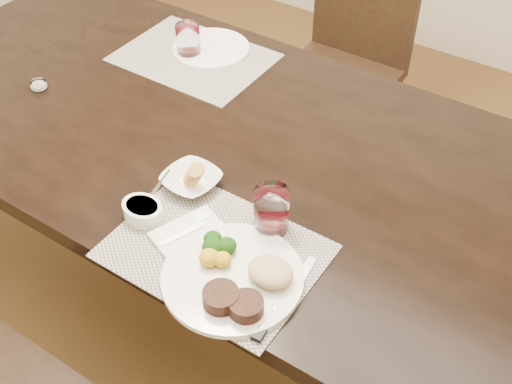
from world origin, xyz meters
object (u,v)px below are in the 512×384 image
Objects in this scene: dinner_plate at (237,278)px; cracker_bowl at (191,180)px; steak_knife at (275,310)px; far_plate at (211,48)px; wine_glass_near at (271,212)px; chair_far at (348,54)px.

dinner_plate is 0.33m from cracker_bowl.
steak_knife is at bearing -8.37° from dinner_plate.
far_plate is (-0.61, 0.73, -0.01)m from dinner_plate.
cracker_bowl is 1.31× the size of wine_glass_near.
far_plate is (-0.58, 0.55, -0.04)m from wine_glass_near.
wine_glass_near reaches higher than cracker_bowl.
chair_far is 8.05× the size of wine_glass_near.
dinner_plate is at bearing -73.12° from chair_far.
wine_glass_near is (0.38, -1.16, 0.30)m from chair_far.
chair_far reaches higher than cracker_bowl.
chair_far is at bearing 96.85° from cracker_bowl.
far_plate is at bearing 136.44° from wine_glass_near.
cracker_bowl is at bearing -57.74° from far_plate.
wine_glass_near is (-0.13, 0.19, 0.04)m from steak_knife.
chair_far is 2.96× the size of dinner_plate.
steak_knife is at bearing -69.27° from chair_far.
dinner_plate is 0.18m from wine_glass_near.
dinner_plate is (0.40, -1.33, 0.27)m from chair_far.
cracker_bowl is at bearing -83.15° from chair_far.
chair_far reaches higher than steak_knife.
wine_glass_near reaches higher than steak_knife.
cracker_bowl is (-0.27, 0.19, 0.00)m from dinner_plate.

